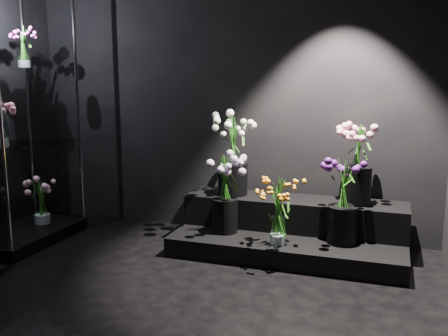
% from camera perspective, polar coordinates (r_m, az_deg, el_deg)
% --- Properties ---
extents(floor, '(4.00, 4.00, 0.00)m').
position_cam_1_polar(floor, '(3.35, -11.15, -16.54)').
color(floor, black).
rests_on(floor, ground).
extents(wall_back, '(4.00, 0.00, 4.00)m').
position_cam_1_polar(wall_back, '(4.82, 0.28, 9.12)').
color(wall_back, black).
rests_on(wall_back, floor).
extents(display_riser, '(1.96, 0.87, 0.44)m').
position_cam_1_polar(display_riser, '(4.46, 7.65, -7.01)').
color(display_riser, black).
rests_on(display_riser, floor).
extents(display_case, '(0.63, 1.05, 2.32)m').
position_cam_1_polar(display_case, '(4.85, -22.64, 5.48)').
color(display_case, black).
rests_on(display_case, floor).
extents(bouquet_orange_bells, '(0.29, 0.29, 0.54)m').
position_cam_1_polar(bouquet_orange_bells, '(4.06, 6.25, -4.86)').
color(bouquet_orange_bells, white).
rests_on(bouquet_orange_bells, display_riser).
extents(bouquet_lilac, '(0.48, 0.48, 0.67)m').
position_cam_1_polar(bouquet_lilac, '(4.32, 0.09, -2.30)').
color(bouquet_lilac, black).
rests_on(bouquet_lilac, display_riser).
extents(bouquet_purple, '(0.42, 0.42, 0.69)m').
position_cam_1_polar(bouquet_purple, '(4.15, 13.50, -3.21)').
color(bouquet_purple, black).
rests_on(bouquet_purple, display_riser).
extents(bouquet_cream_roses, '(0.47, 0.47, 0.74)m').
position_cam_1_polar(bouquet_cream_roses, '(4.55, 1.01, 1.93)').
color(bouquet_cream_roses, black).
rests_on(bouquet_cream_roses, display_riser).
extents(bouquet_pink_roses, '(0.35, 0.35, 0.68)m').
position_cam_1_polar(bouquet_pink_roses, '(4.35, 15.07, 0.97)').
color(bouquet_pink_roses, black).
rests_on(bouquet_pink_roses, display_riser).
extents(bouquet_case_pink, '(0.32, 0.32, 0.40)m').
position_cam_1_polar(bouquet_case_pink, '(4.73, -24.24, 4.77)').
color(bouquet_case_pink, white).
rests_on(bouquet_case_pink, display_case).
extents(bouquet_case_magenta, '(0.24, 0.24, 0.37)m').
position_cam_1_polar(bouquet_case_magenta, '(4.96, -21.98, 12.78)').
color(bouquet_case_magenta, white).
rests_on(bouquet_case_magenta, display_case).
extents(bouquet_case_base_pink, '(0.35, 0.35, 0.43)m').
position_cam_1_polar(bouquet_case_base_pink, '(5.12, -20.17, -3.52)').
color(bouquet_case_base_pink, white).
rests_on(bouquet_case_base_pink, display_case).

